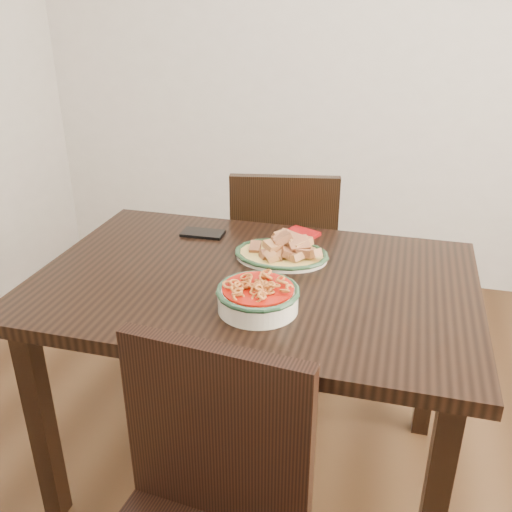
% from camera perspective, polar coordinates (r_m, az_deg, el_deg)
% --- Properties ---
extents(floor, '(3.50, 3.50, 0.00)m').
position_cam_1_polar(floor, '(2.04, 1.69, -23.32)').
color(floor, '#382211').
rests_on(floor, ground).
extents(wall_back, '(3.50, 0.10, 2.60)m').
position_cam_1_polar(wall_back, '(3.10, 10.08, 20.50)').
color(wall_back, beige).
rests_on(wall_back, ground).
extents(dining_table, '(1.29, 0.86, 0.75)m').
position_cam_1_polar(dining_table, '(1.74, -0.17, -4.75)').
color(dining_table, black).
rests_on(dining_table, ground).
extents(chair_far, '(0.49, 0.49, 0.89)m').
position_cam_1_polar(chair_far, '(2.41, 2.78, -0.17)').
color(chair_far, black).
rests_on(chair_far, ground).
extents(fish_plate, '(0.29, 0.23, 0.11)m').
position_cam_1_polar(fish_plate, '(1.80, 2.56, 1.07)').
color(fish_plate, beige).
rests_on(fish_plate, dining_table).
extents(noodle_bowl, '(0.22, 0.22, 0.08)m').
position_cam_1_polar(noodle_bowl, '(1.51, 0.20, -3.92)').
color(noodle_bowl, silver).
rests_on(noodle_bowl, dining_table).
extents(smartphone, '(0.15, 0.08, 0.01)m').
position_cam_1_polar(smartphone, '(2.00, -5.35, 2.27)').
color(smartphone, black).
rests_on(smartphone, dining_table).
extents(napkin, '(0.14, 0.13, 0.01)m').
position_cam_1_polar(napkin, '(1.99, 4.51, 2.22)').
color(napkin, maroon).
rests_on(napkin, dining_table).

